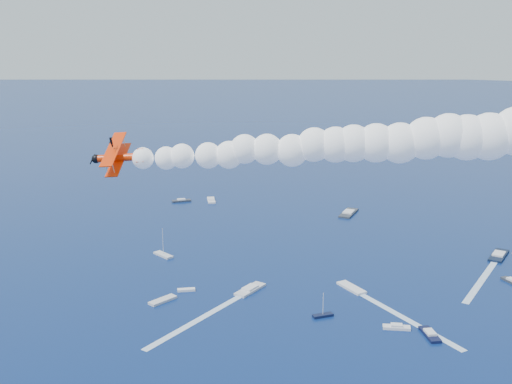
% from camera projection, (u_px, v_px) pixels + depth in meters
% --- Properties ---
extents(biplane_lead, '(8.70, 9.94, 6.36)m').
position_uv_depth(biplane_lead, '(366.00, 144.00, 98.25)').
color(biplane_lead, '#DA5704').
extents(biplane_trail, '(9.15, 10.62, 7.75)m').
position_uv_depth(biplane_trail, '(120.00, 158.00, 79.30)').
color(biplane_trail, '#F73105').
extents(smoke_trail_trail, '(71.19, 44.09, 12.30)m').
position_uv_depth(smoke_trail_trail, '(400.00, 141.00, 75.53)').
color(smoke_trail_trail, white).
extents(spectator_boats, '(207.63, 159.81, 0.70)m').
position_uv_depth(spectator_boats, '(390.00, 281.00, 191.12)').
color(spectator_boats, silver).
rests_on(spectator_boats, ground).
extents(boat_wakes, '(142.95, 108.02, 0.04)m').
position_uv_depth(boat_wakes, '(264.00, 305.00, 174.95)').
color(boat_wakes, white).
rests_on(boat_wakes, ground).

